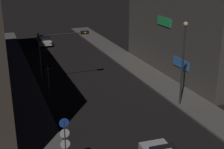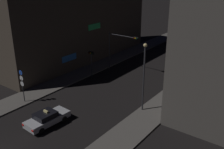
{
  "view_description": "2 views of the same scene",
  "coord_description": "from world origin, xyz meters",
  "px_view_note": "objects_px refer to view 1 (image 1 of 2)",
  "views": [
    {
      "loc": [
        -9.17,
        -7.49,
        11.99
      ],
      "look_at": [
        0.09,
        16.61,
        2.96
      ],
      "focal_mm": 51.14,
      "sensor_mm": 36.0,
      "label": 1
    },
    {
      "loc": [
        18.09,
        -7.4,
        14.19
      ],
      "look_at": [
        -0.04,
        16.82,
        2.1
      ],
      "focal_mm": 42.22,
      "sensor_mm": 36.0,
      "label": 2
    }
  ],
  "objects_px": {
    "traffic_light_overhead": "(59,48)",
    "sign_pole_left": "(65,143)",
    "far_car": "(44,40)",
    "traffic_light_left_kerb": "(48,77)",
    "street_lamp_near_block": "(183,56)"
  },
  "relations": [
    {
      "from": "far_car",
      "to": "sign_pole_left",
      "type": "height_order",
      "value": "sign_pole_left"
    },
    {
      "from": "sign_pole_left",
      "to": "street_lamp_near_block",
      "type": "relative_size",
      "value": 0.52
    },
    {
      "from": "far_car",
      "to": "sign_pole_left",
      "type": "distance_m",
      "value": 33.52
    },
    {
      "from": "traffic_light_left_kerb",
      "to": "street_lamp_near_block",
      "type": "distance_m",
      "value": 11.72
    },
    {
      "from": "far_car",
      "to": "traffic_light_overhead",
      "type": "height_order",
      "value": "traffic_light_overhead"
    },
    {
      "from": "sign_pole_left",
      "to": "street_lamp_near_block",
      "type": "height_order",
      "value": "street_lamp_near_block"
    },
    {
      "from": "far_car",
      "to": "sign_pole_left",
      "type": "bearing_deg",
      "value": -97.33
    },
    {
      "from": "traffic_light_overhead",
      "to": "street_lamp_near_block",
      "type": "bearing_deg",
      "value": -43.0
    },
    {
      "from": "traffic_light_left_kerb",
      "to": "street_lamp_near_block",
      "type": "bearing_deg",
      "value": -21.11
    },
    {
      "from": "traffic_light_overhead",
      "to": "sign_pole_left",
      "type": "distance_m",
      "value": 15.11
    },
    {
      "from": "far_car",
      "to": "traffic_light_overhead",
      "type": "relative_size",
      "value": 0.78
    },
    {
      "from": "traffic_light_left_kerb",
      "to": "far_car",
      "type": "bearing_deg",
      "value": 81.69
    },
    {
      "from": "traffic_light_overhead",
      "to": "street_lamp_near_block",
      "type": "distance_m",
      "value": 12.16
    },
    {
      "from": "traffic_light_left_kerb",
      "to": "sign_pole_left",
      "type": "height_order",
      "value": "sign_pole_left"
    },
    {
      "from": "street_lamp_near_block",
      "to": "far_car",
      "type": "bearing_deg",
      "value": 105.65
    }
  ]
}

